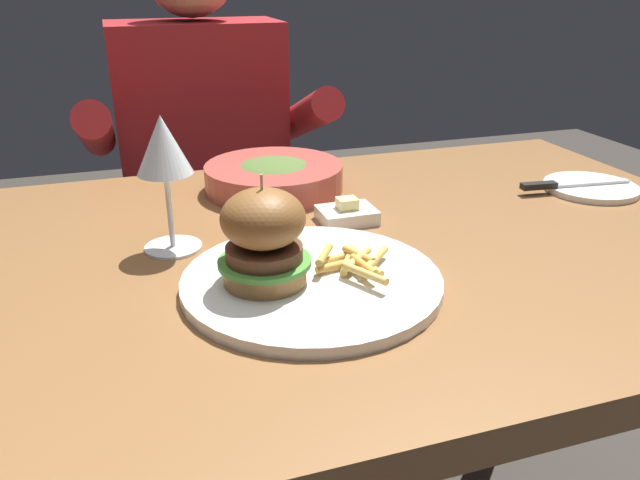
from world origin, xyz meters
TOP-DOWN VIEW (x-y plane):
  - dining_table at (0.00, 0.00)m, footprint 1.30×0.78m
  - main_plate at (-0.03, -0.11)m, footprint 0.30×0.30m
  - burger_sandwich at (-0.08, -0.11)m, footprint 0.10×0.10m
  - fries_pile at (0.02, -0.11)m, footprint 0.10×0.12m
  - wine_glass at (-0.17, 0.05)m, footprint 0.08×0.08m
  - bread_plate at (0.52, 0.07)m, footprint 0.15×0.15m
  - table_knife at (0.47, 0.08)m, footprint 0.19×0.04m
  - butter_dish at (0.08, 0.07)m, footprint 0.08×0.06m
  - soup_bowl at (0.02, 0.24)m, footprint 0.23×0.23m
  - diner_person at (-0.04, 0.67)m, footprint 0.51×0.36m

SIDE VIEW (x-z plane):
  - diner_person at x=-0.04m, z-range -0.02..1.15m
  - dining_table at x=0.00m, z-range 0.28..1.02m
  - bread_plate at x=0.52m, z-range 0.74..0.75m
  - main_plate at x=-0.03m, z-range 0.74..0.75m
  - butter_dish at x=0.08m, z-range 0.73..0.77m
  - table_knife at x=0.47m, z-range 0.75..0.76m
  - soup_bowl at x=0.02m, z-range 0.74..0.79m
  - fries_pile at x=0.02m, z-range 0.75..0.78m
  - burger_sandwich at x=-0.08m, z-range 0.75..0.87m
  - wine_glass at x=-0.17m, z-range 0.78..0.96m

